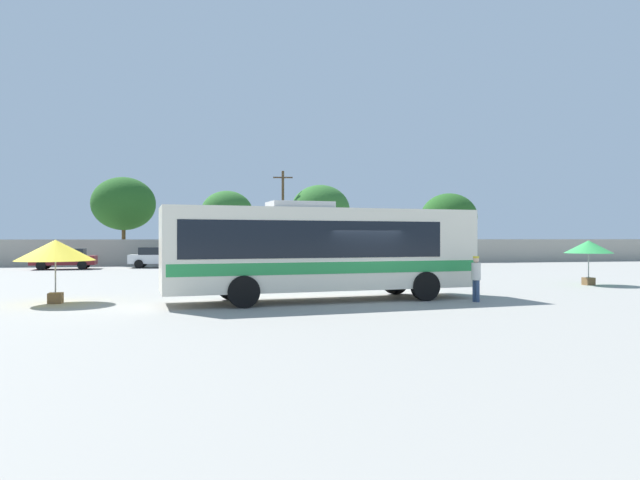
# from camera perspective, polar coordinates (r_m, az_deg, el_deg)

# --- Properties ---
(ground_plane) EXTENTS (300.00, 300.00, 0.00)m
(ground_plane) POSITION_cam_1_polar(r_m,az_deg,el_deg) (29.76, -1.14, -4.11)
(ground_plane) COLOR gray
(perimeter_wall) EXTENTS (80.00, 0.30, 2.13)m
(perimeter_wall) POSITION_cam_1_polar(r_m,az_deg,el_deg) (47.73, -5.26, -1.21)
(perimeter_wall) COLOR #9E998C
(perimeter_wall) RESTS_ON ground_plane
(coach_bus_cream_green) EXTENTS (11.44, 3.76, 3.51)m
(coach_bus_cream_green) POSITION_cam_1_polar(r_m,az_deg,el_deg) (19.96, -0.10, -0.84)
(coach_bus_cream_green) COLOR silver
(coach_bus_cream_green) RESTS_ON ground_plane
(attendant_by_bus_door) EXTENTS (0.40, 0.40, 1.60)m
(attendant_by_bus_door) POSITION_cam_1_polar(r_m,az_deg,el_deg) (20.37, 15.62, -3.54)
(attendant_by_bus_door) COLOR #33476B
(attendant_by_bus_door) RESTS_ON ground_plane
(vendor_umbrella_near_gate_yellow) EXTENTS (2.60, 2.60, 2.18)m
(vendor_umbrella_near_gate_yellow) POSITION_cam_1_polar(r_m,az_deg,el_deg) (21.20, -25.36, -1.01)
(vendor_umbrella_near_gate_yellow) COLOR gray
(vendor_umbrella_near_gate_yellow) RESTS_ON ground_plane
(vendor_umbrella_secondary_green) EXTENTS (2.20, 2.20, 2.13)m
(vendor_umbrella_secondary_green) POSITION_cam_1_polar(r_m,az_deg,el_deg) (29.52, 25.69, -0.70)
(vendor_umbrella_secondary_green) COLOR gray
(vendor_umbrella_secondary_green) RESTS_ON ground_plane
(parked_car_leftmost_maroon) EXTENTS (4.38, 2.13, 1.48)m
(parked_car_leftmost_maroon) POSITION_cam_1_polar(r_m,az_deg,el_deg) (44.10, -24.55, -1.71)
(parked_car_leftmost_maroon) COLOR maroon
(parked_car_leftmost_maroon) RESTS_ON ground_plane
(parked_car_second_white) EXTENTS (4.42, 2.16, 1.54)m
(parked_car_second_white) POSITION_cam_1_polar(r_m,az_deg,el_deg) (44.10, -16.16, -1.67)
(parked_car_second_white) COLOR silver
(parked_car_second_white) RESTS_ON ground_plane
(utility_pole_near) EXTENTS (1.80, 0.38, 8.43)m
(utility_pole_near) POSITION_cam_1_polar(r_m,az_deg,el_deg) (51.67, -3.81, 2.59)
(utility_pole_near) COLOR #4C3823
(utility_pole_near) RESTS_ON ground_plane
(roadside_tree_left) EXTENTS (5.35, 5.35, 7.46)m
(roadside_tree_left) POSITION_cam_1_polar(r_m,az_deg,el_deg) (50.84, -19.38, 3.50)
(roadside_tree_left) COLOR brown
(roadside_tree_left) RESTS_ON ground_plane
(roadside_tree_midleft) EXTENTS (4.90, 4.90, 6.72)m
(roadside_tree_midleft) POSITION_cam_1_polar(r_m,az_deg,el_deg) (53.75, -9.46, 2.75)
(roadside_tree_midleft) COLOR brown
(roadside_tree_midleft) RESTS_ON ground_plane
(roadside_tree_midright) EXTENTS (5.44, 5.44, 7.15)m
(roadside_tree_midright) POSITION_cam_1_polar(r_m,az_deg,el_deg) (51.74, 0.04, 3.07)
(roadside_tree_midright) COLOR brown
(roadside_tree_midright) RESTS_ON ground_plane
(roadside_tree_right) EXTENTS (5.54, 5.54, 6.68)m
(roadside_tree_right) POSITION_cam_1_polar(r_m,az_deg,el_deg) (56.97, 13.00, 2.29)
(roadside_tree_right) COLOR brown
(roadside_tree_right) RESTS_ON ground_plane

